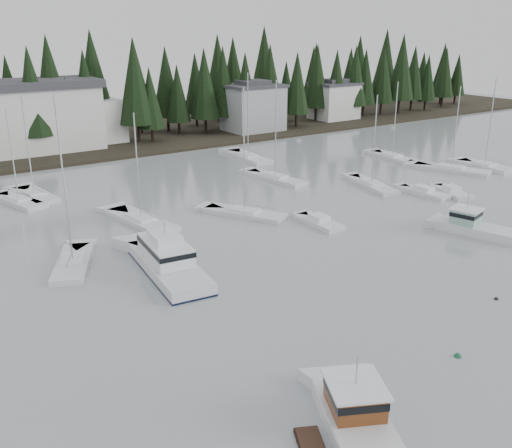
% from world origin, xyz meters
% --- Properties ---
extents(far_shore_land, '(240.00, 54.00, 1.00)m').
position_xyz_m(far_shore_land, '(0.00, 97.00, 0.00)').
color(far_shore_land, black).
rests_on(far_shore_land, ground).
extents(conifer_treeline, '(200.00, 22.00, 20.00)m').
position_xyz_m(conifer_treeline, '(0.00, 86.00, 0.00)').
color(conifer_treeline, black).
rests_on(conifer_treeline, ground).
extents(house_east_a, '(10.60, 8.48, 9.25)m').
position_xyz_m(house_east_a, '(36.00, 78.00, 4.90)').
color(house_east_a, '#999EA0').
rests_on(house_east_a, ground).
extents(house_east_b, '(9.54, 7.42, 8.25)m').
position_xyz_m(house_east_b, '(58.00, 80.00, 4.40)').
color(house_east_b, silver).
rests_on(house_east_b, ground).
extents(harbor_inn, '(29.50, 11.50, 10.90)m').
position_xyz_m(harbor_inn, '(-2.96, 82.34, 5.78)').
color(harbor_inn, silver).
rests_on(harbor_inn, ground).
extents(lobster_boat_brown, '(7.02, 9.70, 4.59)m').
position_xyz_m(lobster_boat_brown, '(-7.13, 4.45, 0.52)').
color(lobster_boat_brown, silver).
rests_on(lobster_boat_brown, ground).
extents(cabin_cruiser_center, '(4.97, 12.08, 5.04)m').
position_xyz_m(cabin_cruiser_center, '(-5.89, 28.36, 0.76)').
color(cabin_cruiser_center, silver).
rests_on(cabin_cruiser_center, ground).
extents(lobster_boat_teal, '(4.97, 8.64, 4.54)m').
position_xyz_m(lobster_boat_teal, '(23.15, 19.60, 0.54)').
color(lobster_boat_teal, silver).
rests_on(lobster_boat_teal, ground).
extents(sailboat_0, '(4.47, 10.52, 11.85)m').
position_xyz_m(sailboat_0, '(-2.70, 41.30, 0.05)').
color(sailboat_0, silver).
rests_on(sailboat_0, ground).
extents(sailboat_1, '(3.56, 8.77, 12.06)m').
position_xyz_m(sailboat_1, '(41.31, 47.63, 0.06)').
color(sailboat_1, silver).
rests_on(sailboat_1, ground).
extents(sailboat_2, '(3.79, 10.65, 13.33)m').
position_xyz_m(sailboat_2, '(23.07, 60.13, 0.06)').
color(sailboat_2, silver).
rests_on(sailboat_2, ground).
extents(sailboat_3, '(6.65, 9.22, 14.09)m').
position_xyz_m(sailboat_3, '(7.43, 37.18, 0.08)').
color(sailboat_3, silver).
rests_on(sailboat_3, ground).
extents(sailboat_4, '(4.53, 9.66, 11.96)m').
position_xyz_m(sailboat_4, '(27.06, 37.84, 0.07)').
color(sailboat_4, silver).
rests_on(sailboat_4, ground).
extents(sailboat_6, '(3.03, 8.29, 13.02)m').
position_xyz_m(sailboat_6, '(47.87, 36.04, 0.07)').
color(sailboat_6, silver).
rests_on(sailboat_6, ground).
extents(sailboat_7, '(4.12, 8.73, 12.48)m').
position_xyz_m(sailboat_7, '(-9.49, 57.00, 0.07)').
color(sailboat_7, silver).
rests_on(sailboat_7, ground).
extents(sailboat_9, '(5.89, 8.60, 14.88)m').
position_xyz_m(sailboat_9, '(-12.04, 34.00, 0.10)').
color(sailboat_9, silver).
rests_on(sailboat_9, ground).
extents(sailboat_11, '(3.82, 10.05, 13.41)m').
position_xyz_m(sailboat_11, '(18.97, 47.44, 0.07)').
color(sailboat_11, silver).
rests_on(sailboat_11, ground).
extents(sailboat_12, '(6.52, 10.62, 12.17)m').
position_xyz_m(sailboat_12, '(42.32, 37.49, 0.06)').
color(sailboat_12, silver).
rests_on(sailboat_12, ground).
extents(sailboat_13, '(4.69, 8.84, 11.24)m').
position_xyz_m(sailboat_13, '(-11.58, 55.49, 0.06)').
color(sailboat_13, silver).
rests_on(sailboat_13, ground).
extents(runabout_1, '(2.32, 5.96, 1.42)m').
position_xyz_m(runabout_1, '(12.15, 30.42, 0.13)').
color(runabout_1, silver).
rests_on(runabout_1, ground).
extents(runabout_2, '(4.10, 6.54, 1.42)m').
position_xyz_m(runabout_2, '(32.65, 29.98, 0.13)').
color(runabout_2, silver).
rests_on(runabout_2, ground).
extents(runabout_4, '(2.51, 6.75, 1.42)m').
position_xyz_m(runabout_4, '(29.78, 31.77, 0.13)').
color(runabout_4, silver).
rests_on(runabout_4, ground).
extents(mooring_buoy_green, '(0.47, 0.47, 0.47)m').
position_xyz_m(mooring_buoy_green, '(3.22, 6.61, 0.00)').
color(mooring_buoy_green, '#145933').
rests_on(mooring_buoy_green, ground).
extents(mooring_buoy_dark, '(0.35, 0.35, 0.35)m').
position_xyz_m(mooring_buoy_dark, '(12.14, 9.97, 0.00)').
color(mooring_buoy_dark, black).
rests_on(mooring_buoy_dark, ground).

